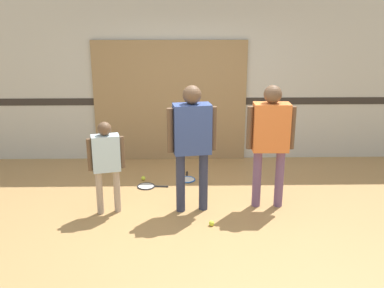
# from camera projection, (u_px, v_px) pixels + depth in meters

# --- Properties ---
(ground_plane) EXTENTS (16.00, 16.00, 0.00)m
(ground_plane) POSITION_uv_depth(u_px,v_px,m) (198.00, 217.00, 5.41)
(ground_plane) COLOR #A87F4C
(wall_back) EXTENTS (16.00, 0.07, 3.20)m
(wall_back) POSITION_uv_depth(u_px,v_px,m) (194.00, 67.00, 7.17)
(wall_back) COLOR beige
(wall_back) RESTS_ON ground_plane
(wall_panel) EXTENTS (2.58, 0.05, 2.05)m
(wall_panel) POSITION_uv_depth(u_px,v_px,m) (170.00, 102.00, 7.28)
(wall_panel) COLOR #93754C
(wall_panel) RESTS_ON ground_plane
(person_instructor) EXTENTS (0.62, 0.32, 1.64)m
(person_instructor) POSITION_uv_depth(u_px,v_px,m) (192.00, 135.00, 5.32)
(person_instructor) COLOR #2D334C
(person_instructor) RESTS_ON ground_plane
(person_student_left) EXTENTS (0.45, 0.26, 1.21)m
(person_student_left) POSITION_uv_depth(u_px,v_px,m) (106.00, 158.00, 5.32)
(person_student_left) COLOR tan
(person_student_left) RESTS_ON ground_plane
(person_student_right) EXTENTS (0.62, 0.26, 1.62)m
(person_student_right) POSITION_uv_depth(u_px,v_px,m) (271.00, 134.00, 5.44)
(person_student_right) COLOR #6B4C70
(person_student_right) RESTS_ON ground_plane
(racket_spare_on_floor) EXTENTS (0.47, 0.28, 0.03)m
(racket_spare_on_floor) POSITION_uv_depth(u_px,v_px,m) (147.00, 186.00, 6.34)
(racket_spare_on_floor) COLOR #28282D
(racket_spare_on_floor) RESTS_ON ground_plane
(racket_second_spare) EXTENTS (0.27, 0.47, 0.03)m
(racket_second_spare) POSITION_uv_depth(u_px,v_px,m) (187.00, 179.00, 6.62)
(racket_second_spare) COLOR blue
(racket_second_spare) RESTS_ON ground_plane
(tennis_ball_near_instructor) EXTENTS (0.07, 0.07, 0.07)m
(tennis_ball_near_instructor) POSITION_uv_depth(u_px,v_px,m) (212.00, 223.00, 5.18)
(tennis_ball_near_instructor) COLOR #CCE038
(tennis_ball_near_instructor) RESTS_ON ground_plane
(tennis_ball_by_spare_racket) EXTENTS (0.07, 0.07, 0.07)m
(tennis_ball_by_spare_racket) POSITION_uv_depth(u_px,v_px,m) (143.00, 178.00, 6.59)
(tennis_ball_by_spare_racket) COLOR #CCE038
(tennis_ball_by_spare_racket) RESTS_ON ground_plane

